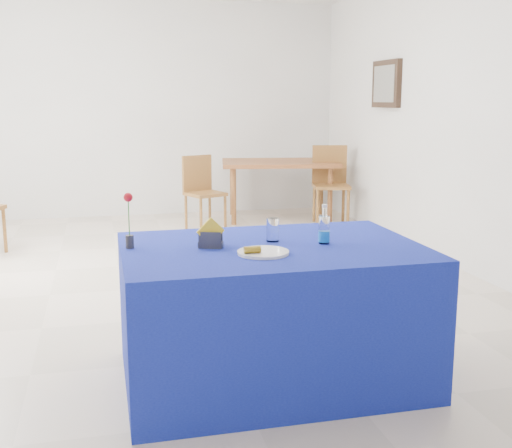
{
  "coord_description": "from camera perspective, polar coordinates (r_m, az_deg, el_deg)",
  "views": [
    {
      "loc": [
        -0.67,
        -5.15,
        1.53
      ],
      "look_at": [
        0.07,
        -2.09,
        0.92
      ],
      "focal_mm": 45.0,
      "sensor_mm": 36.0,
      "label": 1
    }
  ],
  "objects": [
    {
      "name": "banana_pieces",
      "position": [
        3.22,
        -0.32,
        -2.3
      ],
      "size": [
        0.08,
        0.04,
        0.04
      ],
      "color": "gold",
      "rests_on": "plate"
    },
    {
      "name": "chair_bg_left",
      "position": [
        7.65,
        -4.87,
        3.29
      ],
      "size": [
        0.51,
        0.51,
        0.88
      ],
      "rotation": [
        0.0,
        0.0,
        0.4
      ],
      "color": "#99632C",
      "rests_on": "floor"
    },
    {
      "name": "pepper_shaker",
      "position": [
        3.48,
        -3.26,
        -1.12
      ],
      "size": [
        0.03,
        0.03,
        0.08
      ],
      "primitive_type": "cylinder",
      "color": "slate",
      "rests_on": "blue_table"
    },
    {
      "name": "chair_bg_right",
      "position": [
        8.05,
        6.62,
        4.01
      ],
      "size": [
        0.51,
        0.51,
        0.97
      ],
      "rotation": [
        0.0,
        0.0,
        -0.22
      ],
      "color": "#99632C",
      "rests_on": "floor"
    },
    {
      "name": "rose_vase",
      "position": [
        3.43,
        -11.22,
        0.18
      ],
      "size": [
        0.05,
        0.05,
        0.3
      ],
      "color": "#27272C",
      "rests_on": "blue_table"
    },
    {
      "name": "picture_frame",
      "position": [
        7.45,
        11.52,
        12.1
      ],
      "size": [
        0.06,
        0.64,
        0.52
      ],
      "primitive_type": "cube",
      "color": "black",
      "rests_on": "room_shell"
    },
    {
      "name": "picture_art",
      "position": [
        7.44,
        11.34,
        12.11
      ],
      "size": [
        0.02,
        0.52,
        0.4
      ],
      "primitive_type": "cube",
      "color": "#998C66",
      "rests_on": "room_shell"
    },
    {
      "name": "salt_shaker",
      "position": [
        3.44,
        -3.54,
        -1.28
      ],
      "size": [
        0.03,
        0.03,
        0.08
      ],
      "primitive_type": "cylinder",
      "color": "slate",
      "rests_on": "blue_table"
    },
    {
      "name": "oak_table",
      "position": [
        8.26,
        2.1,
        5.08
      ],
      "size": [
        1.6,
        1.18,
        0.76
      ],
      "color": "brown",
      "rests_on": "floor"
    },
    {
      "name": "blue_table",
      "position": [
        3.56,
        1.39,
        -7.88
      ],
      "size": [
        1.6,
        1.1,
        0.76
      ],
      "color": "navy",
      "rests_on": "floor"
    },
    {
      "name": "water_bottle",
      "position": [
        3.51,
        6.08,
        -0.59
      ],
      "size": [
        0.06,
        0.06,
        0.21
      ],
      "color": "silver",
      "rests_on": "blue_table"
    },
    {
      "name": "napkin_holder",
      "position": [
        3.4,
        -4.06,
        -1.32
      ],
      "size": [
        0.15,
        0.09,
        0.16
      ],
      "color": "#38383D",
      "rests_on": "blue_table"
    },
    {
      "name": "room_shell",
      "position": [
        5.2,
        -6.43,
        13.33
      ],
      "size": [
        7.0,
        7.0,
        7.0
      ],
      "color": "silver",
      "rests_on": "ground"
    },
    {
      "name": "plate",
      "position": [
        3.27,
        0.64,
        -2.54
      ],
      "size": [
        0.27,
        0.27,
        0.01
      ],
      "primitive_type": "cylinder",
      "color": "silver",
      "rests_on": "blue_table"
    },
    {
      "name": "drinking_glass",
      "position": [
        3.54,
        1.49,
        -0.51
      ],
      "size": [
        0.07,
        0.07,
        0.13
      ],
      "primitive_type": "cylinder",
      "color": "white",
      "rests_on": "blue_table"
    },
    {
      "name": "floor",
      "position": [
        5.42,
        -6.03,
        -5.47
      ],
      "size": [
        7.0,
        7.0,
        0.0
      ],
      "primitive_type": "plane",
      "color": "beige",
      "rests_on": "ground"
    }
  ]
}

